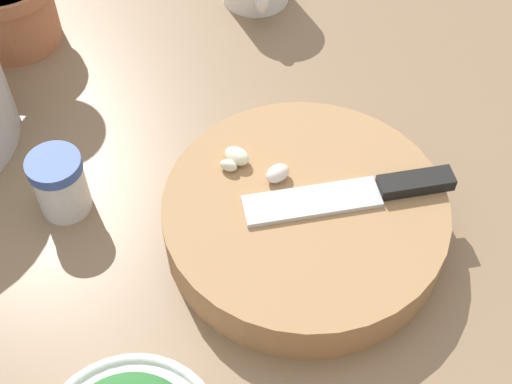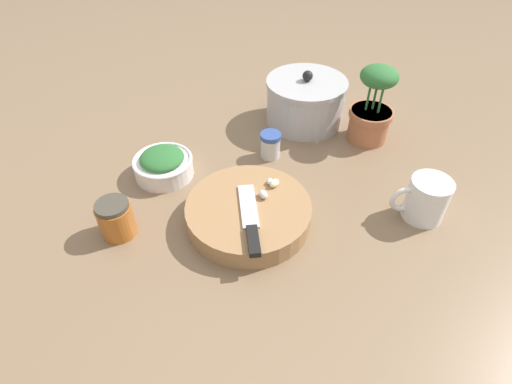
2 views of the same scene
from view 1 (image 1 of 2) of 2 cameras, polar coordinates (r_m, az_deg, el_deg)
ground_plane at (r=0.72m, az=-3.03°, el=-0.50°), size 5.00×5.00×0.00m
cutting_board at (r=0.67m, az=3.88°, el=-2.16°), size 0.27×0.27×0.05m
chef_knife at (r=0.66m, az=8.53°, el=-0.02°), size 0.11×0.19×0.01m
garlic_cloves at (r=0.67m, az=-0.28°, el=2.26°), size 0.04×0.07×0.02m
spice_jar at (r=0.71m, az=-15.41°, el=0.63°), size 0.05×0.05×0.07m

